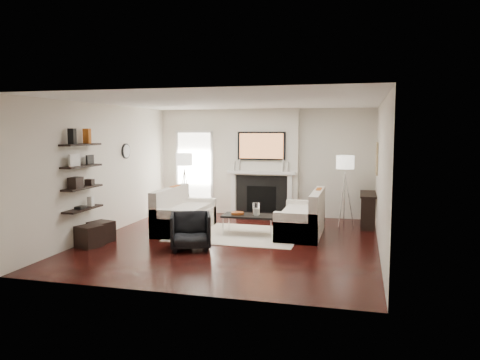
% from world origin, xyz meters
% --- Properties ---
extents(room_envelope, '(6.00, 6.00, 6.00)m').
position_xyz_m(room_envelope, '(0.00, 0.00, 1.35)').
color(room_envelope, black).
rests_on(room_envelope, ground).
extents(chimney_breast, '(1.80, 0.25, 2.70)m').
position_xyz_m(chimney_breast, '(0.00, 2.88, 1.35)').
color(chimney_breast, silver).
rests_on(chimney_breast, floor).
extents(fireplace_surround, '(1.30, 0.02, 1.04)m').
position_xyz_m(fireplace_surround, '(0.00, 2.74, 0.52)').
color(fireplace_surround, black).
rests_on(fireplace_surround, floor).
extents(firebox, '(0.75, 0.02, 0.65)m').
position_xyz_m(firebox, '(0.00, 2.73, 0.45)').
color(firebox, black).
rests_on(firebox, floor).
extents(mantel_pilaster_l, '(0.12, 0.08, 1.10)m').
position_xyz_m(mantel_pilaster_l, '(-0.72, 2.71, 0.55)').
color(mantel_pilaster_l, white).
rests_on(mantel_pilaster_l, floor).
extents(mantel_pilaster_r, '(0.12, 0.08, 1.10)m').
position_xyz_m(mantel_pilaster_r, '(0.72, 2.71, 0.55)').
color(mantel_pilaster_r, white).
rests_on(mantel_pilaster_r, floor).
extents(mantel_shelf, '(1.70, 0.18, 0.07)m').
position_xyz_m(mantel_shelf, '(0.00, 2.69, 1.12)').
color(mantel_shelf, white).
rests_on(mantel_shelf, chimney_breast).
extents(tv_body, '(1.20, 0.06, 0.70)m').
position_xyz_m(tv_body, '(0.00, 2.71, 1.78)').
color(tv_body, black).
rests_on(tv_body, chimney_breast).
extents(tv_screen, '(1.10, 0.00, 0.62)m').
position_xyz_m(tv_screen, '(0.00, 2.68, 1.78)').
color(tv_screen, '#BF723F').
rests_on(tv_screen, tv_body).
extents(candlestick_l_tall, '(0.04, 0.04, 0.30)m').
position_xyz_m(candlestick_l_tall, '(-0.55, 2.70, 1.30)').
color(candlestick_l_tall, silver).
rests_on(candlestick_l_tall, mantel_shelf).
extents(candlestick_l_short, '(0.04, 0.04, 0.24)m').
position_xyz_m(candlestick_l_short, '(-0.68, 2.70, 1.27)').
color(candlestick_l_short, silver).
rests_on(candlestick_l_short, mantel_shelf).
extents(candlestick_r_tall, '(0.04, 0.04, 0.30)m').
position_xyz_m(candlestick_r_tall, '(0.55, 2.70, 1.30)').
color(candlestick_r_tall, silver).
rests_on(candlestick_r_tall, mantel_shelf).
extents(candlestick_r_short, '(0.04, 0.04, 0.24)m').
position_xyz_m(candlestick_r_short, '(0.68, 2.70, 1.27)').
color(candlestick_r_short, silver).
rests_on(candlestick_r_short, mantel_shelf).
extents(hallway_panel, '(0.90, 0.02, 2.10)m').
position_xyz_m(hallway_panel, '(-1.85, 2.98, 1.05)').
color(hallway_panel, white).
rests_on(hallway_panel, floor).
extents(door_trim_l, '(0.06, 0.06, 2.16)m').
position_xyz_m(door_trim_l, '(-2.33, 2.96, 1.05)').
color(door_trim_l, white).
rests_on(door_trim_l, floor).
extents(door_trim_r, '(0.06, 0.06, 2.16)m').
position_xyz_m(door_trim_r, '(-1.37, 2.96, 1.05)').
color(door_trim_r, white).
rests_on(door_trim_r, floor).
extents(door_trim_top, '(1.02, 0.06, 0.06)m').
position_xyz_m(door_trim_top, '(-1.85, 2.96, 2.13)').
color(door_trim_top, white).
rests_on(door_trim_top, wall_back).
extents(rug, '(2.60, 2.00, 0.01)m').
position_xyz_m(rug, '(-0.09, 0.64, 0.01)').
color(rug, beige).
rests_on(rug, floor).
extents(loveseat_left_base, '(0.85, 1.80, 0.42)m').
position_xyz_m(loveseat_left_base, '(-1.25, 0.69, 0.21)').
color(loveseat_left_base, beige).
rests_on(loveseat_left_base, floor).
extents(loveseat_left_back, '(0.18, 1.80, 0.80)m').
position_xyz_m(loveseat_left_back, '(-1.59, 0.69, 0.53)').
color(loveseat_left_back, beige).
rests_on(loveseat_left_back, floor).
extents(loveseat_left_arm_n, '(0.85, 0.18, 0.60)m').
position_xyz_m(loveseat_left_arm_n, '(-1.25, -0.12, 0.30)').
color(loveseat_left_arm_n, beige).
rests_on(loveseat_left_arm_n, floor).
extents(loveseat_left_arm_s, '(0.85, 0.18, 0.60)m').
position_xyz_m(loveseat_left_arm_s, '(-1.25, 1.50, 0.30)').
color(loveseat_left_arm_s, beige).
rests_on(loveseat_left_arm_s, floor).
extents(loveseat_left_cushion, '(0.63, 1.44, 0.10)m').
position_xyz_m(loveseat_left_cushion, '(-1.20, 0.69, 0.47)').
color(loveseat_left_cushion, beige).
rests_on(loveseat_left_cushion, loveseat_left_base).
extents(pillow_left_orange, '(0.10, 0.42, 0.42)m').
position_xyz_m(pillow_left_orange, '(-1.59, 0.99, 0.73)').
color(pillow_left_orange, '#A95014').
rests_on(pillow_left_orange, loveseat_left_cushion).
extents(pillow_left_charcoal, '(0.10, 0.40, 0.40)m').
position_xyz_m(pillow_left_charcoal, '(-1.59, 0.39, 0.72)').
color(pillow_left_charcoal, black).
rests_on(pillow_left_charcoal, loveseat_left_cushion).
extents(loveseat_right_base, '(0.85, 1.80, 0.42)m').
position_xyz_m(loveseat_right_base, '(1.21, 0.96, 0.21)').
color(loveseat_right_base, beige).
rests_on(loveseat_right_base, floor).
extents(loveseat_right_back, '(0.18, 1.80, 0.80)m').
position_xyz_m(loveseat_right_back, '(1.55, 0.96, 0.53)').
color(loveseat_right_back, beige).
rests_on(loveseat_right_back, floor).
extents(loveseat_right_arm_n, '(0.85, 0.18, 0.60)m').
position_xyz_m(loveseat_right_arm_n, '(1.21, 0.15, 0.30)').
color(loveseat_right_arm_n, beige).
rests_on(loveseat_right_arm_n, floor).
extents(loveseat_right_arm_s, '(0.85, 0.18, 0.60)m').
position_xyz_m(loveseat_right_arm_s, '(1.21, 1.77, 0.30)').
color(loveseat_right_arm_s, beige).
rests_on(loveseat_right_arm_s, floor).
extents(loveseat_right_cushion, '(0.63, 1.44, 0.10)m').
position_xyz_m(loveseat_right_cushion, '(1.16, 0.96, 0.47)').
color(loveseat_right_cushion, beige).
rests_on(loveseat_right_cushion, loveseat_right_base).
extents(pillow_right_orange, '(0.10, 0.42, 0.42)m').
position_xyz_m(pillow_right_orange, '(1.55, 1.26, 0.73)').
color(pillow_right_orange, '#A95014').
rests_on(pillow_right_orange, loveseat_right_cushion).
extents(pillow_right_charcoal, '(0.10, 0.40, 0.40)m').
position_xyz_m(pillow_right_charcoal, '(1.55, 0.66, 0.72)').
color(pillow_right_charcoal, black).
rests_on(pillow_right_charcoal, loveseat_right_cushion).
extents(coffee_table, '(1.10, 0.55, 0.04)m').
position_xyz_m(coffee_table, '(0.18, 0.67, 0.40)').
color(coffee_table, black).
rests_on(coffee_table, floor).
extents(coffee_leg_nw, '(0.02, 0.02, 0.38)m').
position_xyz_m(coffee_leg_nw, '(-0.32, 0.45, 0.19)').
color(coffee_leg_nw, silver).
rests_on(coffee_leg_nw, floor).
extents(coffee_leg_ne, '(0.02, 0.02, 0.38)m').
position_xyz_m(coffee_leg_ne, '(0.68, 0.45, 0.19)').
color(coffee_leg_ne, silver).
rests_on(coffee_leg_ne, floor).
extents(coffee_leg_sw, '(0.02, 0.02, 0.38)m').
position_xyz_m(coffee_leg_sw, '(-0.32, 0.89, 0.19)').
color(coffee_leg_sw, silver).
rests_on(coffee_leg_sw, floor).
extents(coffee_leg_se, '(0.02, 0.02, 0.38)m').
position_xyz_m(coffee_leg_se, '(0.68, 0.89, 0.19)').
color(coffee_leg_se, silver).
rests_on(coffee_leg_se, floor).
extents(hurricane_glass, '(0.14, 0.14, 0.25)m').
position_xyz_m(hurricane_glass, '(0.33, 0.67, 0.56)').
color(hurricane_glass, white).
rests_on(hurricane_glass, coffee_table).
extents(hurricane_candle, '(0.10, 0.10, 0.15)m').
position_xyz_m(hurricane_candle, '(0.33, 0.67, 0.50)').
color(hurricane_candle, white).
rests_on(hurricane_candle, coffee_table).
extents(copper_bowl, '(0.27, 0.27, 0.04)m').
position_xyz_m(copper_bowl, '(-0.07, 0.67, 0.45)').
color(copper_bowl, '#AF4E1D').
rests_on(copper_bowl, coffee_table).
extents(armchair, '(0.90, 0.88, 0.73)m').
position_xyz_m(armchair, '(-0.59, -0.73, 0.37)').
color(armchair, black).
rests_on(armchair, floor).
extents(lamp_left_post, '(0.02, 0.02, 1.20)m').
position_xyz_m(lamp_left_post, '(-1.85, 2.22, 0.60)').
color(lamp_left_post, silver).
rests_on(lamp_left_post, floor).
extents(lamp_left_shade, '(0.40, 0.40, 0.30)m').
position_xyz_m(lamp_left_shade, '(-1.85, 2.22, 1.45)').
color(lamp_left_shade, white).
rests_on(lamp_left_shade, lamp_left_post).
extents(lamp_left_leg_a, '(0.25, 0.02, 1.23)m').
position_xyz_m(lamp_left_leg_a, '(-1.74, 2.22, 0.60)').
color(lamp_left_leg_a, silver).
rests_on(lamp_left_leg_a, floor).
extents(lamp_left_leg_b, '(0.14, 0.22, 1.23)m').
position_xyz_m(lamp_left_leg_b, '(-1.91, 2.31, 0.60)').
color(lamp_left_leg_b, silver).
rests_on(lamp_left_leg_b, floor).
extents(lamp_left_leg_c, '(0.14, 0.22, 1.23)m').
position_xyz_m(lamp_left_leg_c, '(-1.91, 2.12, 0.60)').
color(lamp_left_leg_c, silver).
rests_on(lamp_left_leg_c, floor).
extents(lamp_right_post, '(0.02, 0.02, 1.20)m').
position_xyz_m(lamp_right_post, '(2.05, 2.15, 0.60)').
color(lamp_right_post, silver).
rests_on(lamp_right_post, floor).
extents(lamp_right_shade, '(0.40, 0.40, 0.30)m').
position_xyz_m(lamp_right_shade, '(2.05, 2.15, 1.45)').
color(lamp_right_shade, white).
rests_on(lamp_right_shade, lamp_right_post).
extents(lamp_right_leg_a, '(0.25, 0.02, 1.23)m').
position_xyz_m(lamp_right_leg_a, '(2.16, 2.15, 0.60)').
color(lamp_right_leg_a, silver).
rests_on(lamp_right_leg_a, floor).
extents(lamp_right_leg_b, '(0.14, 0.22, 1.23)m').
position_xyz_m(lamp_right_leg_b, '(2.00, 2.24, 0.60)').
color(lamp_right_leg_b, silver).
rests_on(lamp_right_leg_b, floor).
extents(lamp_right_leg_c, '(0.14, 0.22, 1.23)m').
position_xyz_m(lamp_right_leg_c, '(1.99, 2.05, 0.60)').
color(lamp_right_leg_c, silver).
rests_on(lamp_right_leg_c, floor).
extents(console_top, '(0.35, 1.20, 0.04)m').
position_xyz_m(console_top, '(2.57, 2.22, 0.73)').
color(console_top, black).
rests_on(console_top, floor).
extents(console_leg_n, '(0.30, 0.04, 0.71)m').
position_xyz_m(console_leg_n, '(2.57, 1.67, 0.35)').
color(console_leg_n, black).
rests_on(console_leg_n, floor).
extents(console_leg_s, '(0.30, 0.04, 0.71)m').
position_xyz_m(console_leg_s, '(2.57, 2.77, 0.35)').
color(console_leg_s, black).
rests_on(console_leg_s, floor).
extents(wall_art, '(0.03, 0.70, 0.70)m').
position_xyz_m(wall_art, '(2.73, 2.05, 1.55)').
color(wall_art, tan).
rests_on(wall_art, wall_right).
extents(shelf_bottom, '(0.25, 1.00, 0.03)m').
position_xyz_m(shelf_bottom, '(-2.62, -1.00, 0.70)').
color(shelf_bottom, black).
rests_on(shelf_bottom, wall_left).
extents(shelf_lower, '(0.25, 1.00, 0.04)m').
position_xyz_m(shelf_lower, '(-2.62, -1.00, 1.10)').
color(shelf_lower, black).
rests_on(shelf_lower, wall_left).
extents(shelf_upper, '(0.25, 1.00, 0.04)m').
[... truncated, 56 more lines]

